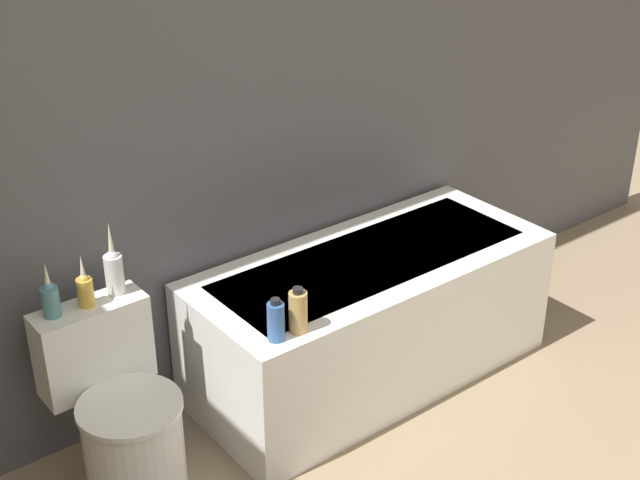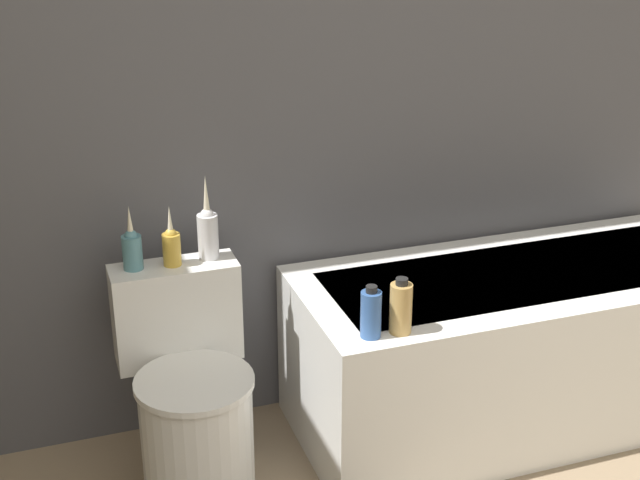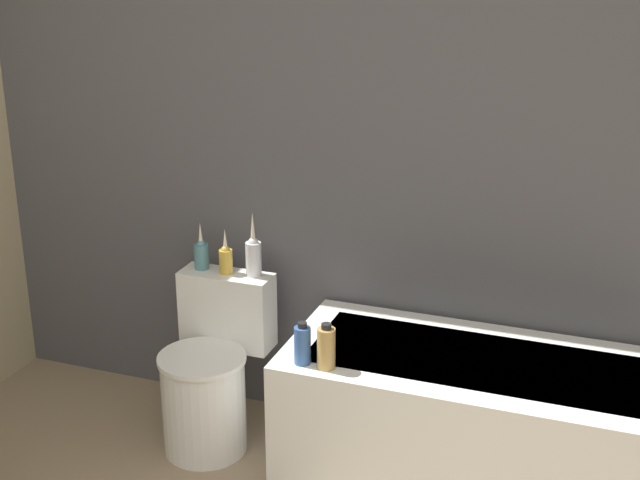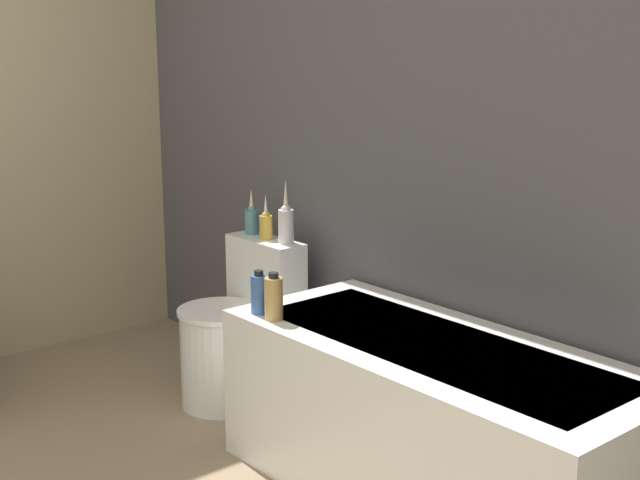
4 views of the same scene
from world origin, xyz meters
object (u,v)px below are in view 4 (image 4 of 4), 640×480
object	(u,v)px
vase_gold	(252,219)
shampoo_bottle_tall	(259,294)
vase_bronze	(286,222)
toilet	(233,334)
shampoo_bottle_short	(274,298)
bathtub	(433,423)
vase_silver	(266,224)

from	to	relation	value
vase_gold	shampoo_bottle_tall	xyz separation A→B (m)	(0.63, -0.42, -0.13)
shampoo_bottle_tall	vase_bronze	bearing A→B (deg)	131.81
toilet	vase_gold	world-z (taller)	vase_gold
vase_bronze	shampoo_bottle_tall	bearing A→B (deg)	-48.19
shampoo_bottle_tall	shampoo_bottle_short	world-z (taller)	shampoo_bottle_short
vase_bronze	shampoo_bottle_short	bearing A→B (deg)	-42.19
toilet	bathtub	bearing A→B (deg)	0.97
bathtub	shampoo_bottle_tall	xyz separation A→B (m)	(-0.66, -0.25, 0.36)
vase_silver	vase_bronze	size ratio (longest dim) A/B	0.71
toilet	vase_silver	distance (m)	0.50
bathtub	shampoo_bottle_short	bearing A→B (deg)	-155.94
bathtub	toilet	bearing A→B (deg)	-179.03
vase_gold	vase_bronze	world-z (taller)	vase_bronze
vase_gold	vase_silver	world-z (taller)	vase_gold
vase_gold	vase_bronze	distance (m)	0.24
vase_silver	shampoo_bottle_short	distance (m)	0.74
vase_gold	vase_bronze	bearing A→B (deg)	1.64
bathtub	vase_silver	world-z (taller)	vase_silver
vase_bronze	shampoo_bottle_short	size ratio (longest dim) A/B	1.57
vase_bronze	shampoo_bottle_short	xyz separation A→B (m)	(0.48, -0.43, -0.14)
toilet	vase_gold	bearing A→B (deg)	121.55
toilet	vase_bronze	size ratio (longest dim) A/B	2.54
bathtub	vase_gold	world-z (taller)	vase_gold
vase_silver	shampoo_bottle_tall	distance (m)	0.66
vase_gold	shampoo_bottle_short	bearing A→B (deg)	-30.69
bathtub	shampoo_bottle_short	xyz separation A→B (m)	(-0.56, -0.25, 0.37)
bathtub	toilet	distance (m)	1.16
bathtub	vase_bronze	xyz separation A→B (m)	(-1.04, 0.18, 0.51)
vase_bronze	vase_gold	bearing A→B (deg)	-178.36
vase_silver	shampoo_bottle_short	xyz separation A→B (m)	(0.60, -0.42, -0.12)
vase_gold	bathtub	bearing A→B (deg)	-7.83
vase_bronze	shampoo_bottle_tall	xyz separation A→B (m)	(0.38, -0.43, -0.15)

